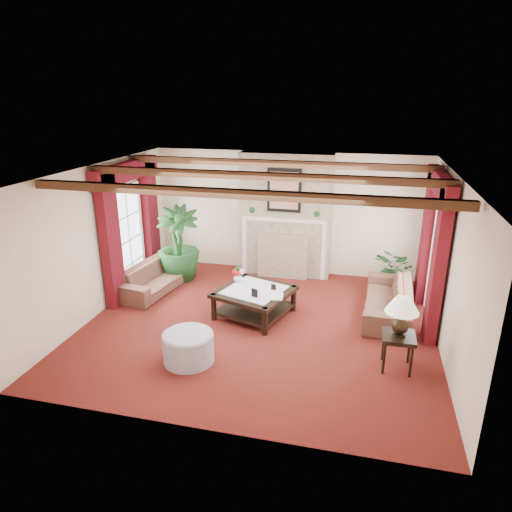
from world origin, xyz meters
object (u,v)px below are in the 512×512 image
(potted_palm, at_px, (179,259))
(coffee_table, at_px, (254,303))
(sofa_right, at_px, (388,294))
(side_table, at_px, (397,352))
(ottoman, at_px, (188,348))
(sofa_left, at_px, (156,272))

(potted_palm, distance_m, coffee_table, 2.42)
(sofa_right, xyz_separation_m, side_table, (0.08, -1.80, -0.13))
(sofa_right, distance_m, potted_palm, 4.45)
(potted_palm, xyz_separation_m, side_table, (4.47, -2.50, -0.17))
(coffee_table, xyz_separation_m, side_table, (2.46, -1.19, 0.03))
(sofa_right, height_order, potted_palm, potted_palm)
(ottoman, bearing_deg, potted_palm, 114.80)
(sofa_right, xyz_separation_m, coffee_table, (-2.38, -0.62, -0.15))
(coffee_table, bearing_deg, sofa_left, -179.00)
(sofa_left, relative_size, sofa_right, 0.96)
(coffee_table, relative_size, ottoman, 1.58)
(sofa_left, distance_m, potted_palm, 0.69)
(sofa_right, xyz_separation_m, potted_palm, (-4.39, 0.70, 0.05))
(potted_palm, distance_m, side_table, 5.13)
(potted_palm, relative_size, side_table, 3.32)
(potted_palm, bearing_deg, sofa_right, -9.05)
(sofa_right, height_order, coffee_table, sofa_right)
(sofa_left, height_order, coffee_table, sofa_left)
(potted_palm, height_order, coffee_table, potted_palm)
(potted_palm, xyz_separation_m, coffee_table, (2.02, -1.32, -0.20))
(sofa_left, distance_m, ottoman, 2.92)
(sofa_right, relative_size, coffee_table, 1.71)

